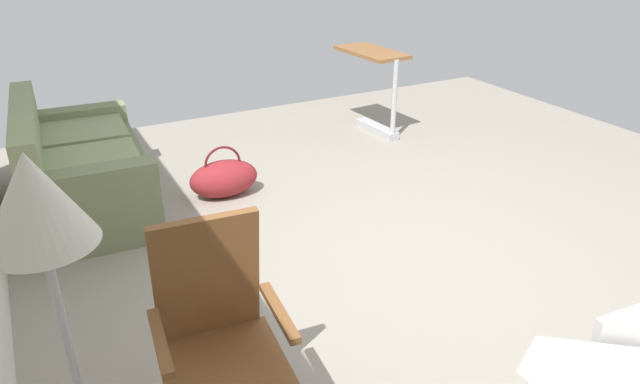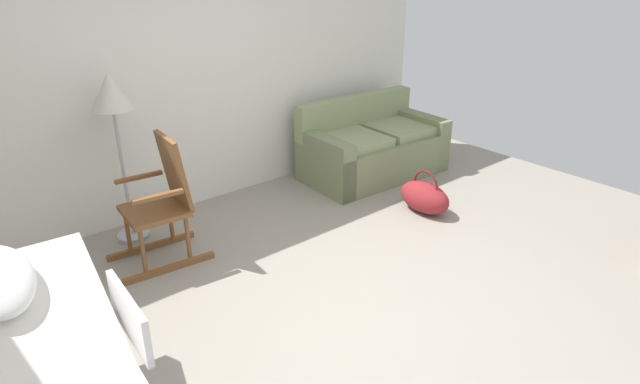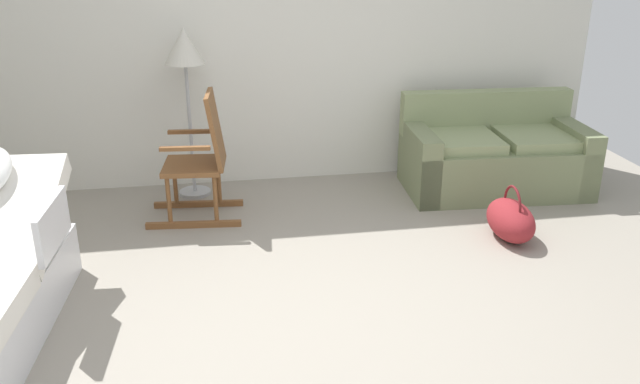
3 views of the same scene
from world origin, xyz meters
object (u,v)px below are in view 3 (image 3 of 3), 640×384
duffel_bag (511,220)px  floor_lamp (185,58)px  couch (494,157)px  rocking_chair (202,159)px

duffel_bag → floor_lamp: bearing=150.7°
couch → rocking_chair: rocking_chair is taller
couch → rocking_chair: (-2.61, -0.21, 0.20)m
couch → duffel_bag: (-0.30, -1.03, -0.15)m
rocking_chair → duffel_bag: 2.48m
floor_lamp → rocking_chair: bearing=-80.4°
couch → floor_lamp: (-2.70, 0.33, 0.92)m
couch → floor_lamp: size_ratio=1.11×
rocking_chair → duffel_bag: bearing=-19.4°
couch → rocking_chair: bearing=-175.4°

